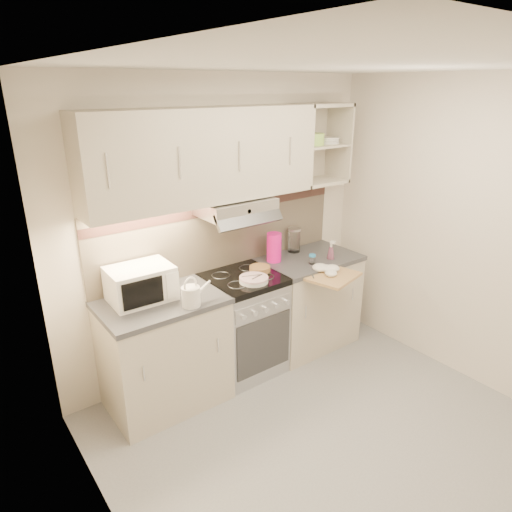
{
  "coord_description": "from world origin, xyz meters",
  "views": [
    {
      "loc": [
        -2.01,
        -1.77,
        2.4
      ],
      "look_at": [
        0.03,
        0.95,
        1.12
      ],
      "focal_mm": 32.0,
      "sensor_mm": 36.0,
      "label": 1
    }
  ],
  "objects_px": {
    "microwave": "(141,284)",
    "cutting_board": "(331,276)",
    "watering_can": "(192,295)",
    "plate_stack": "(254,279)",
    "spray_bottle": "(331,251)",
    "electric_range": "(243,324)",
    "glass_jar": "(294,240)",
    "pink_pitcher": "(274,247)"
  },
  "relations": [
    {
      "from": "microwave",
      "to": "watering_can",
      "type": "distance_m",
      "value": 0.4
    },
    {
      "from": "pink_pitcher",
      "to": "glass_jar",
      "type": "relative_size",
      "value": 1.13
    },
    {
      "from": "electric_range",
      "to": "watering_can",
      "type": "height_order",
      "value": "watering_can"
    },
    {
      "from": "spray_bottle",
      "to": "microwave",
      "type": "bearing_deg",
      "value": 148.99
    },
    {
      "from": "pink_pitcher",
      "to": "spray_bottle",
      "type": "height_order",
      "value": "pink_pitcher"
    },
    {
      "from": "electric_range",
      "to": "spray_bottle",
      "type": "xyz_separation_m",
      "value": [
        0.88,
        -0.15,
        0.52
      ]
    },
    {
      "from": "watering_can",
      "to": "plate_stack",
      "type": "relative_size",
      "value": 1.12
    },
    {
      "from": "watering_can",
      "to": "plate_stack",
      "type": "xyz_separation_m",
      "value": [
        0.61,
        0.07,
        -0.06
      ]
    },
    {
      "from": "spray_bottle",
      "to": "cutting_board",
      "type": "relative_size",
      "value": 0.43
    },
    {
      "from": "spray_bottle",
      "to": "cutting_board",
      "type": "height_order",
      "value": "spray_bottle"
    },
    {
      "from": "plate_stack",
      "to": "cutting_board",
      "type": "distance_m",
      "value": 0.69
    },
    {
      "from": "watering_can",
      "to": "glass_jar",
      "type": "relative_size",
      "value": 1.13
    },
    {
      "from": "watering_can",
      "to": "spray_bottle",
      "type": "height_order",
      "value": "watering_can"
    },
    {
      "from": "microwave",
      "to": "glass_jar",
      "type": "distance_m",
      "value": 1.6
    },
    {
      "from": "plate_stack",
      "to": "spray_bottle",
      "type": "distance_m",
      "value": 0.88
    },
    {
      "from": "spray_bottle",
      "to": "cutting_board",
      "type": "xyz_separation_m",
      "value": [
        -0.24,
        -0.24,
        -0.1
      ]
    },
    {
      "from": "glass_jar",
      "to": "microwave",
      "type": "bearing_deg",
      "value": -176.07
    },
    {
      "from": "watering_can",
      "to": "electric_range",
      "type": "bearing_deg",
      "value": 8.46
    },
    {
      "from": "pink_pitcher",
      "to": "cutting_board",
      "type": "bearing_deg",
      "value": -78.88
    },
    {
      "from": "watering_can",
      "to": "cutting_board",
      "type": "height_order",
      "value": "watering_can"
    },
    {
      "from": "glass_jar",
      "to": "pink_pitcher",
      "type": "bearing_deg",
      "value": -165.27
    },
    {
      "from": "watering_can",
      "to": "spray_bottle",
      "type": "distance_m",
      "value": 1.49
    },
    {
      "from": "pink_pitcher",
      "to": "electric_range",
      "type": "bearing_deg",
      "value": -176.36
    },
    {
      "from": "microwave",
      "to": "plate_stack",
      "type": "relative_size",
      "value": 1.97
    },
    {
      "from": "watering_can",
      "to": "pink_pitcher",
      "type": "bearing_deg",
      "value": 6.6
    },
    {
      "from": "electric_range",
      "to": "glass_jar",
      "type": "bearing_deg",
      "value": 15.1
    },
    {
      "from": "cutting_board",
      "to": "plate_stack",
      "type": "bearing_deg",
      "value": 144.98
    },
    {
      "from": "electric_range",
      "to": "glass_jar",
      "type": "height_order",
      "value": "glass_jar"
    },
    {
      "from": "spray_bottle",
      "to": "glass_jar",
      "type": "bearing_deg",
      "value": 89.22
    },
    {
      "from": "pink_pitcher",
      "to": "glass_jar",
      "type": "bearing_deg",
      "value": 3.0
    },
    {
      "from": "microwave",
      "to": "plate_stack",
      "type": "height_order",
      "value": "microwave"
    },
    {
      "from": "electric_range",
      "to": "pink_pitcher",
      "type": "bearing_deg",
      "value": 15.37
    },
    {
      "from": "plate_stack",
      "to": "pink_pitcher",
      "type": "xyz_separation_m",
      "value": [
        0.43,
        0.27,
        0.11
      ]
    },
    {
      "from": "plate_stack",
      "to": "pink_pitcher",
      "type": "height_order",
      "value": "pink_pitcher"
    },
    {
      "from": "microwave",
      "to": "cutting_board",
      "type": "xyz_separation_m",
      "value": [
        1.5,
        -0.48,
        -0.16
      ]
    },
    {
      "from": "watering_can",
      "to": "spray_bottle",
      "type": "bearing_deg",
      "value": -8.73
    },
    {
      "from": "electric_range",
      "to": "plate_stack",
      "type": "relative_size",
      "value": 3.8
    },
    {
      "from": "electric_range",
      "to": "glass_jar",
      "type": "xyz_separation_m",
      "value": [
        0.74,
        0.2,
        0.57
      ]
    },
    {
      "from": "pink_pitcher",
      "to": "microwave",
      "type": "bearing_deg",
      "value": 169.53
    },
    {
      "from": "watering_can",
      "to": "cutting_board",
      "type": "relative_size",
      "value": 0.62
    },
    {
      "from": "microwave",
      "to": "plate_stack",
      "type": "bearing_deg",
      "value": -14.26
    },
    {
      "from": "glass_jar",
      "to": "cutting_board",
      "type": "distance_m",
      "value": 0.61
    }
  ]
}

